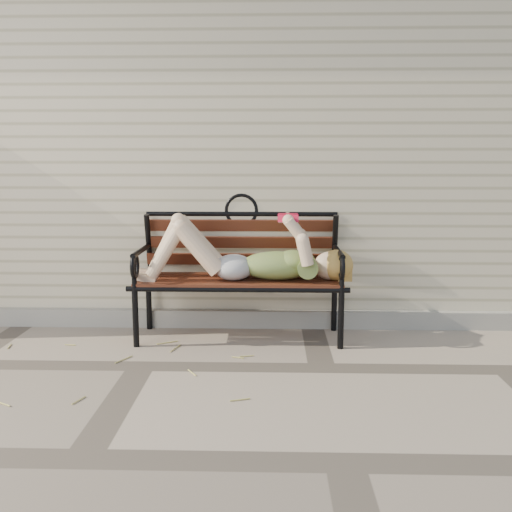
{
  "coord_description": "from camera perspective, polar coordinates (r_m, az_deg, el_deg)",
  "views": [
    {
      "loc": [
        0.9,
        -3.75,
        1.4
      ],
      "look_at": [
        0.78,
        0.57,
        0.68
      ],
      "focal_mm": 40.0,
      "sensor_mm": 36.0,
      "label": 1
    }
  ],
  "objects": [
    {
      "name": "foundation_strip",
      "position": [
        4.98,
        -8.9,
        -6.13
      ],
      "size": [
        8.0,
        0.1,
        0.15
      ],
      "primitive_type": "cube",
      "color": "gray",
      "rests_on": "ground"
    },
    {
      "name": "reading_woman",
      "position": [
        4.44,
        -1.52,
        0.08
      ],
      "size": [
        1.67,
        0.38,
        0.53
      ],
      "color": "#093741",
      "rests_on": "ground"
    },
    {
      "name": "house_roof",
      "position": [
        7.03,
        -6.32,
        23.77
      ],
      "size": [
        8.3,
        4.3,
        0.3
      ],
      "primitive_type": "cube",
      "color": "#463432",
      "rests_on": "house_wall"
    },
    {
      "name": "garden_bench",
      "position": [
        4.59,
        -1.61,
        -0.11
      ],
      "size": [
        1.77,
        0.7,
        1.14
      ],
      "color": "black",
      "rests_on": "ground"
    },
    {
      "name": "house_wall",
      "position": [
        6.81,
        -6.07,
        10.19
      ],
      "size": [
        8.0,
        4.0,
        3.0
      ],
      "primitive_type": "cube",
      "color": "beige",
      "rests_on": "ground"
    },
    {
      "name": "ground",
      "position": [
        4.1,
        -11.38,
        -10.75
      ],
      "size": [
        80.0,
        80.0,
        0.0
      ],
      "primitive_type": "plane",
      "color": "gray",
      "rests_on": "ground"
    }
  ]
}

